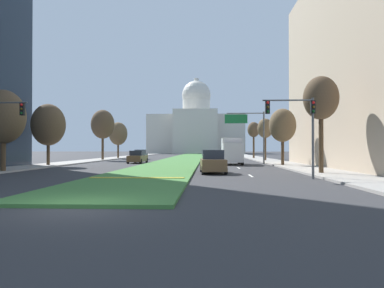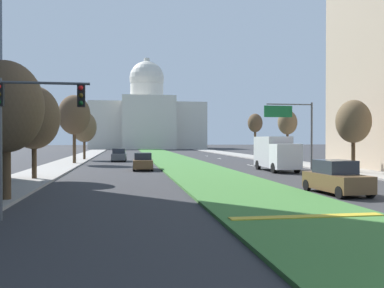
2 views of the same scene
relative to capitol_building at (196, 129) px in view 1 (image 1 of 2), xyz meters
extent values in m
plane|color=#333335|center=(0.00, -61.86, -9.01)|extent=(276.15, 276.15, 0.00)
cube|color=#427A38|center=(0.00, -68.14, -8.94)|extent=(6.44, 112.97, 0.14)
cube|color=gold|center=(0.00, -114.11, -8.85)|extent=(5.80, 0.50, 0.04)
cube|color=silver|center=(7.38, -110.11, -9.01)|extent=(0.16, 2.40, 0.01)
cube|color=silver|center=(7.38, -99.99, -9.01)|extent=(0.16, 2.40, 0.01)
cube|color=silver|center=(7.38, -92.35, -9.01)|extent=(0.16, 2.40, 0.01)
cube|color=silver|center=(7.38, -83.66, -9.01)|extent=(0.16, 2.40, 0.01)
cube|color=silver|center=(7.38, -68.12, -9.01)|extent=(0.16, 2.40, 0.01)
cube|color=silver|center=(7.38, -58.13, -9.01)|extent=(0.16, 2.40, 0.01)
cube|color=#9E9991|center=(-13.55, -74.42, -8.94)|extent=(4.00, 112.97, 0.15)
cube|color=#9E9991|center=(13.55, -74.42, -8.94)|extent=(4.00, 112.97, 0.15)
cube|color=beige|center=(0.00, 0.90, -2.03)|extent=(34.58, 20.91, 13.96)
cube|color=beige|center=(0.00, -11.55, -1.33)|extent=(15.22, 4.00, 15.36)
cylinder|color=beige|center=(0.00, 0.90, 7.99)|extent=(10.33, 10.33, 6.09)
sphere|color=beige|center=(0.00, 0.90, 12.93)|extent=(10.82, 10.82, 10.82)
cylinder|color=beige|center=(0.00, 0.90, 17.80)|extent=(1.80, 1.80, 3.00)
cylinder|color=#515456|center=(-9.45, -112.31, -3.96)|extent=(3.20, 0.10, 0.10)
cube|color=black|center=(-8.17, -112.31, -4.41)|extent=(0.28, 0.24, 0.84)
sphere|color=red|center=(-8.17, -112.45, -4.13)|extent=(0.18, 0.18, 0.18)
sphere|color=#4C380F|center=(-8.17, -112.45, -4.41)|extent=(0.18, 0.18, 0.18)
sphere|color=#0F4219|center=(-8.17, -112.45, -4.69)|extent=(0.18, 0.18, 0.18)
cylinder|color=#515456|center=(11.05, -112.71, -6.41)|extent=(0.16, 0.16, 5.20)
cube|color=black|center=(11.05, -112.71, -4.41)|extent=(0.28, 0.24, 0.84)
sphere|color=red|center=(11.05, -112.85, -4.13)|extent=(0.18, 0.18, 0.18)
sphere|color=#4C380F|center=(11.05, -112.85, -4.41)|extent=(0.18, 0.18, 0.18)
sphere|color=#0F4219|center=(11.05, -112.85, -4.69)|extent=(0.18, 0.18, 0.18)
cylinder|color=#515456|center=(9.45, -112.71, -3.96)|extent=(3.20, 0.10, 0.10)
cube|color=black|center=(8.17, -112.71, -4.41)|extent=(0.28, 0.24, 0.84)
sphere|color=red|center=(8.17, -112.85, -4.13)|extent=(0.18, 0.18, 0.18)
sphere|color=#4C380F|center=(8.17, -112.85, -4.41)|extent=(0.18, 0.18, 0.18)
sphere|color=#0F4219|center=(8.17, -112.85, -4.69)|extent=(0.18, 0.18, 0.18)
cylinder|color=#515456|center=(11.25, -90.93, -5.76)|extent=(0.20, 0.20, 6.50)
cylinder|color=#515456|center=(8.96, -90.93, -2.71)|extent=(4.56, 0.12, 0.12)
cube|color=#146033|center=(7.82, -90.98, -3.41)|extent=(2.80, 0.08, 1.10)
cylinder|color=#4C3823|center=(-12.07, -107.80, -7.30)|extent=(0.42, 0.42, 3.42)
ellipsoid|color=brown|center=(-12.07, -107.80, -4.51)|extent=(3.45, 3.45, 4.32)
cylinder|color=#4C3823|center=(12.75, -108.81, -6.56)|extent=(0.35, 0.35, 4.91)
ellipsoid|color=brown|center=(12.75, -108.81, -3.29)|extent=(2.59, 2.59, 3.24)
cylinder|color=#4C3823|center=(-13.02, -97.38, -7.32)|extent=(0.34, 0.34, 3.39)
ellipsoid|color=brown|center=(-13.02, -97.38, -4.49)|extent=(3.63, 3.63, 4.54)
cylinder|color=#4C3823|center=(12.47, -96.22, -7.24)|extent=(0.33, 0.33, 3.56)
ellipsoid|color=brown|center=(12.47, -96.22, -4.55)|extent=(2.91, 2.91, 3.64)
cylinder|color=#4C3823|center=(-12.51, -78.62, -6.69)|extent=(0.38, 0.38, 4.64)
ellipsoid|color=brown|center=(-12.51, -78.62, -3.21)|extent=(3.72, 3.72, 4.65)
cylinder|color=#4C3823|center=(13.03, -80.62, -6.89)|extent=(0.31, 0.31, 4.25)
ellipsoid|color=brown|center=(13.03, -80.62, -4.02)|extent=(2.37, 2.37, 2.96)
cylinder|color=#4C3823|center=(-12.26, -69.51, -7.22)|extent=(0.34, 0.34, 3.59)
ellipsoid|color=brown|center=(-12.26, -69.51, -4.36)|extent=(3.40, 3.40, 4.24)
cylinder|color=#4C3823|center=(12.75, -68.78, -6.67)|extent=(0.34, 0.34, 4.69)
ellipsoid|color=brown|center=(12.75, -68.78, -3.62)|extent=(2.24, 2.24, 2.80)
cube|color=brown|center=(4.72, -107.61, -8.35)|extent=(2.08, 4.34, 0.89)
cube|color=#282D38|center=(4.71, -107.44, -7.55)|extent=(1.73, 2.13, 0.72)
cylinder|color=black|center=(5.65, -109.23, -8.69)|extent=(0.25, 0.65, 0.64)
cylinder|color=black|center=(3.97, -109.32, -8.69)|extent=(0.25, 0.65, 0.64)
cylinder|color=black|center=(5.47, -105.89, -8.69)|extent=(0.25, 0.65, 0.64)
cylinder|color=black|center=(3.79, -105.98, -8.69)|extent=(0.25, 0.65, 0.64)
cube|color=brown|center=(-4.91, -88.67, -8.40)|extent=(1.98, 4.66, 0.79)
cube|color=#282D38|center=(-4.91, -88.86, -7.69)|extent=(1.67, 2.26, 0.64)
cylinder|color=black|center=(-5.65, -86.80, -8.69)|extent=(0.25, 0.65, 0.64)
cylinder|color=black|center=(-4.01, -86.86, -8.69)|extent=(0.25, 0.65, 0.64)
cylinder|color=black|center=(-5.80, -90.48, -8.69)|extent=(0.25, 0.65, 0.64)
cylinder|color=black|center=(-4.16, -90.55, -8.69)|extent=(0.25, 0.65, 0.64)
cube|color=#4C5156|center=(-7.43, -73.17, -8.38)|extent=(1.94, 4.38, 0.82)
cube|color=#282D38|center=(-7.43, -73.34, -7.64)|extent=(1.66, 2.12, 0.67)
cylinder|color=black|center=(-8.21, -71.43, -8.69)|extent=(0.24, 0.65, 0.64)
cylinder|color=black|center=(-6.55, -71.48, -8.69)|extent=(0.24, 0.65, 0.64)
cylinder|color=black|center=(-8.30, -74.86, -8.69)|extent=(0.24, 0.65, 0.64)
cylinder|color=black|center=(-6.65, -74.90, -8.69)|extent=(0.24, 0.65, 0.64)
cube|color=silver|center=(7.22, -94.32, -7.56)|extent=(2.30, 2.00, 2.20)
cube|color=#B2B2B7|center=(7.22, -91.12, -7.21)|extent=(2.30, 4.40, 2.80)
cylinder|color=black|center=(8.27, -94.32, -8.56)|extent=(0.30, 0.90, 0.90)
cylinder|color=black|center=(6.17, -94.32, -8.56)|extent=(0.30, 0.90, 0.90)
cylinder|color=black|center=(8.27, -90.02, -8.56)|extent=(0.30, 0.90, 0.90)
cylinder|color=black|center=(6.17, -90.02, -8.56)|extent=(0.30, 0.90, 0.90)
camera|label=1|loc=(4.33, -136.35, -7.04)|focal=34.19mm
camera|label=2|loc=(-6.51, -128.07, -6.03)|focal=38.19mm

